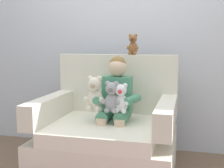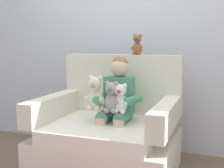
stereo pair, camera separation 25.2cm
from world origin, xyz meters
name	(u,v)px [view 2 (the right image)]	position (x,y,z in m)	size (l,w,h in m)	color
back_wall	(133,32)	(0.00, 0.80, 1.30)	(6.00, 0.10, 2.60)	silver
armchair	(109,136)	(0.00, 0.05, 0.33)	(1.20, 0.99, 1.06)	silver
seated_child	(117,97)	(0.06, 0.09, 0.69)	(0.45, 0.39, 0.82)	#4C9370
plush_white	(121,99)	(0.14, -0.06, 0.70)	(0.15, 0.12, 0.25)	white
plush_cream	(95,94)	(-0.10, -0.04, 0.73)	(0.18, 0.15, 0.31)	silver
plush_grey	(112,98)	(0.06, -0.07, 0.71)	(0.16, 0.13, 0.27)	#9E9EA3
plush_brown_on_backrest	(137,45)	(0.15, 0.42, 1.16)	(0.12, 0.10, 0.21)	brown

